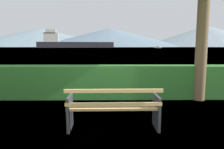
# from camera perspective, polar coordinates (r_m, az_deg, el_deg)

# --- Properties ---
(ground_plane) EXTENTS (1400.00, 1400.00, 0.00)m
(ground_plane) POSITION_cam_1_polar(r_m,az_deg,el_deg) (4.38, 0.38, -14.33)
(ground_plane) COLOR olive
(water_surface) EXTENTS (620.00, 620.00, 0.00)m
(water_surface) POSITION_cam_1_polar(r_m,az_deg,el_deg) (312.78, -0.66, 7.37)
(water_surface) COLOR #6B8EA3
(water_surface) RESTS_ON ground_plane
(park_bench) EXTENTS (1.81, 0.59, 0.87)m
(park_bench) POSITION_cam_1_polar(r_m,az_deg,el_deg) (4.17, 0.42, -9.18)
(park_bench) COLOR tan
(park_bench) RESTS_ON ground_plane
(hedge_row) EXTENTS (8.81, 0.77, 1.02)m
(hedge_row) POSITION_cam_1_polar(r_m,az_deg,el_deg) (6.76, -0.02, -1.92)
(hedge_row) COLOR #2D6B28
(hedge_row) RESTS_ON ground_plane
(cargo_ship_large) EXTENTS (87.13, 29.78, 19.96)m
(cargo_ship_large) POSITION_cam_1_polar(r_m,az_deg,el_deg) (249.09, -11.26, 8.43)
(cargo_ship_large) COLOR #232328
(cargo_ship_large) RESTS_ON water_surface
(fishing_boat_near) EXTENTS (6.61, 4.43, 1.56)m
(fishing_boat_near) POSITION_cam_1_polar(r_m,az_deg,el_deg) (201.68, 12.31, 7.19)
(fishing_boat_near) COLOR gold
(fishing_boat_near) RESTS_ON water_surface
(distant_hills) EXTENTS (823.31, 456.09, 53.90)m
(distant_hills) POSITION_cam_1_polar(r_m,az_deg,el_deg) (568.16, -1.90, 10.03)
(distant_hills) COLOR slate
(distant_hills) RESTS_ON ground_plane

